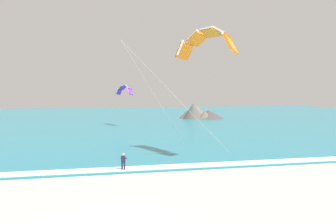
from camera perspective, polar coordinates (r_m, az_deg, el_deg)
sea at (r=88.62m, az=-11.96°, el=-1.11°), size 200.00×120.00×0.20m
surf_foam at (r=30.13m, az=-11.01°, el=-9.64°), size 200.00×1.75×0.04m
surfboard at (r=29.97m, az=-7.59°, el=-10.06°), size 0.84×1.47×0.09m
kitesurfer at (r=29.79m, az=-7.60°, el=-8.35°), size 0.63×0.62×1.69m
kite_primary at (r=35.44m, az=6.73°, el=12.05°), size 11.17×7.96×12.42m
kite_distant at (r=67.43m, az=-7.33°, el=3.91°), size 3.11×5.34×2.04m
headland_right at (r=86.52m, az=5.29°, el=-0.12°), size 11.79×10.82×4.08m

